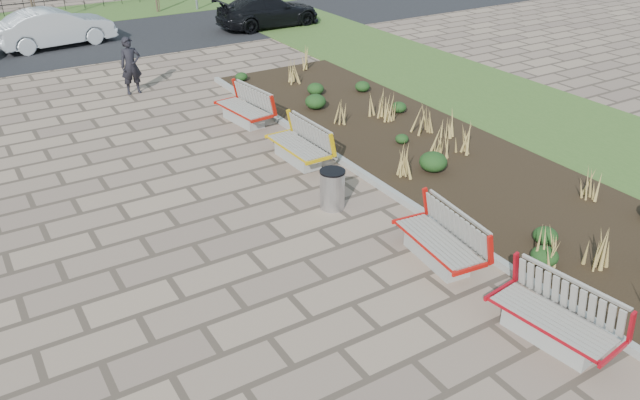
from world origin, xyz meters
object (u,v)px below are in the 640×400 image
litter_bin (332,190)px  bench_a (553,316)px  car_silver (55,28)px  bench_d (243,107)px  bench_c (297,144)px  pedestrian (131,66)px  bench_b (438,238)px  car_black (268,11)px

litter_bin → bench_a: bearing=-84.1°
litter_bin → car_silver: bearing=97.3°
bench_d → car_silver: 12.49m
bench_c → pedestrian: (-1.96, 7.69, 0.45)m
pedestrian → bench_b: bearing=-81.0°
bench_b → car_silver: (-2.89, 20.85, 0.30)m
bench_b → bench_c: same height
litter_bin → pedestrian: size_ratio=0.48×
bench_c → car_black: (6.42, 13.94, 0.24)m
bench_b → pedestrian: size_ratio=1.11×
bench_d → pedestrian: (-1.96, 4.43, 0.45)m
bench_b → pedestrian: 13.28m
car_black → litter_bin: bearing=155.8°
litter_bin → pedestrian: pedestrian is taller
bench_a → litter_bin: size_ratio=2.33×
litter_bin → car_black: car_black is taller
car_black → pedestrian: bearing=125.5°
bench_b → bench_d: bearing=96.1°
pedestrian → car_black: pedestrian is taller
bench_b → car_silver: 21.05m
bench_c → car_silver: bearing=99.2°
car_black → bench_b: bearing=160.5°
bench_a → bench_b: 2.76m
pedestrian → car_silver: pedestrian is taller
bench_a → car_silver: size_ratio=0.44×
bench_b → car_silver: bearing=104.0°
bench_b → bench_a: bearing=-83.9°
bench_b → bench_d: 8.70m
bench_c → car_black: bearing=63.9°
litter_bin → bench_c: bearing=77.4°
bench_a → bench_d: size_ratio=1.00×
bench_a → car_black: bearing=66.3°
litter_bin → car_black: size_ratio=0.18×
car_silver → car_black: car_silver is taller
bench_c → litter_bin: (-0.58, -2.58, -0.05)m
bench_b → bench_c: bearing=96.1°
bench_a → car_black: car_black is taller
bench_c → pedestrian: bearing=102.9°
litter_bin → car_black: 17.94m
car_silver → bench_b: bearing=-179.0°
bench_c → car_silver: 15.68m
bench_c → bench_d: (0.00, 3.26, 0.00)m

